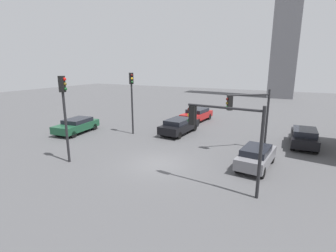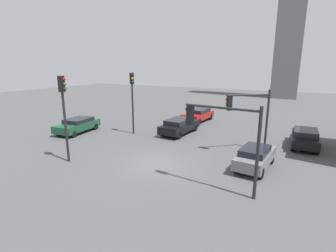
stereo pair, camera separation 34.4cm
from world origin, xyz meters
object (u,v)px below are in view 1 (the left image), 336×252
Objects in this scene: traffic_light_2 at (248,109)px; car_0 at (304,137)px; traffic_light_0 at (132,92)px; car_4 at (256,156)px; traffic_light_3 at (64,104)px; car_3 at (77,125)px; traffic_light_1 at (223,128)px; car_2 at (197,114)px; car_1 at (179,126)px.

car_0 is at bearing -179.29° from traffic_light_2.
traffic_light_0 is at bearing 100.24° from car_0.
car_4 is at bearing 154.58° from car_0.
traffic_light_3 is (-10.05, -7.56, 0.70)m from traffic_light_2.
car_3 is at bearing 111.22° from traffic_light_3.
traffic_light_1 is 0.97× the size of car_3.
car_3 is (-5.29, 5.73, -3.18)m from traffic_light_3.
traffic_light_3 is at bearing 126.12° from car_0.
traffic_light_0 reaches higher than car_2.
traffic_light_2 is (10.33, -0.27, -0.69)m from traffic_light_0.
car_1 is (3.83, 1.99, -3.13)m from traffic_light_0.
traffic_light_0 is 14.90m from car_0.
traffic_light_0 is at bearing -28.76° from traffic_light_1.
car_1 is (-6.50, 2.27, -2.44)m from traffic_light_2.
car_2 is 13.81m from car_4.
car_1 is (3.55, 9.83, -3.14)m from traffic_light_3.
traffic_light_2 is 4.01m from car_4.
traffic_light_0 is 6.29m from car_3.
car_1 is (-6.43, 8.93, -2.49)m from traffic_light_1.
car_2 is (-6.95, 8.21, -2.44)m from traffic_light_2.
car_0 is (14.25, 3.02, -3.14)m from traffic_light_0.
traffic_light_1 is at bearing -140.65° from car_1.
car_0 reaches higher than car_3.
traffic_light_3 is 1.27× the size of car_0.
traffic_light_3 is at bearing -6.34° from car_2.
car_2 is 1.04× the size of car_3.
car_4 is (1.25, 3.73, -2.51)m from traffic_light_1.
traffic_light_1 reaches higher than car_4.
car_0 is 1.06× the size of car_4.
traffic_light_0 is 1.24× the size of traffic_light_1.
traffic_light_1 reaches higher than car_0.
traffic_light_2 is at bearing 90.47° from car_3.
traffic_light_0 is at bearing -18.26° from car_2.
traffic_light_2 is at bearing 128.25° from car_0.
car_0 is 11.94m from car_2.
traffic_light_0 reaches higher than car_0.
traffic_light_3 is (0.28, -7.83, 0.01)m from traffic_light_0.
traffic_light_1 is at bearing -16.37° from traffic_light_3.
car_3 is (-15.27, 4.84, -2.53)m from traffic_light_1.
traffic_light_2 is at bearing 15.49° from traffic_light_3.
traffic_light_0 is 1.23× the size of traffic_light_2.
traffic_light_2 reaches higher than car_3.
car_2 is at bearing 63.94° from car_0.
traffic_light_3 is 1.17× the size of car_2.
car_4 reaches higher than car_3.
traffic_light_0 is 7.84m from traffic_light_3.
traffic_light_0 is 1.34× the size of car_4.
car_2 is (-6.89, 14.88, -2.49)m from traffic_light_1.
traffic_light_2 is (0.06, 6.67, -0.05)m from traffic_light_1.
traffic_light_1 is 1.02× the size of car_0.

